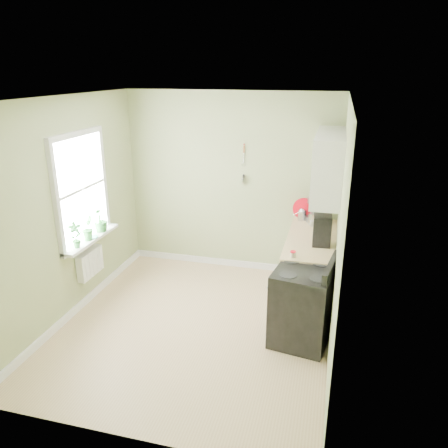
% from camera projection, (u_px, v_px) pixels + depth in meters
% --- Properties ---
extents(floor, '(3.20, 3.60, 0.02)m').
position_uv_depth(floor, '(196.00, 326.00, 5.38)').
color(floor, tan).
rests_on(floor, ground).
extents(ceiling, '(3.20, 3.60, 0.02)m').
position_uv_depth(ceiling, '(190.00, 97.00, 4.46)').
color(ceiling, white).
rests_on(ceiling, wall_back).
extents(wall_back, '(3.20, 0.02, 2.70)m').
position_uv_depth(wall_back, '(231.00, 183.00, 6.57)').
color(wall_back, '#A1AB75').
rests_on(wall_back, floor).
extents(wall_left, '(0.02, 3.60, 2.70)m').
position_uv_depth(wall_left, '(67.00, 211.00, 5.30)').
color(wall_left, '#A1AB75').
rests_on(wall_left, floor).
extents(wall_right, '(0.02, 3.60, 2.70)m').
position_uv_depth(wall_right, '(340.00, 235.00, 4.54)').
color(wall_right, '#A1AB75').
rests_on(wall_right, floor).
extents(base_cabinets, '(0.60, 1.60, 0.87)m').
position_uv_depth(base_cabinets, '(310.00, 270.00, 5.83)').
color(base_cabinets, white).
rests_on(base_cabinets, floor).
extents(countertop, '(0.64, 1.60, 0.04)m').
position_uv_depth(countertop, '(312.00, 239.00, 5.68)').
color(countertop, '#DDBE87').
rests_on(countertop, base_cabinets).
extents(upper_cabinets, '(0.35, 1.40, 0.80)m').
position_uv_depth(upper_cabinets, '(329.00, 165.00, 5.42)').
color(upper_cabinets, white).
rests_on(upper_cabinets, wall_right).
extents(window, '(0.06, 1.14, 1.44)m').
position_uv_depth(window, '(81.00, 189.00, 5.50)').
color(window, white).
rests_on(window, wall_left).
extents(window_sill, '(0.18, 1.14, 0.04)m').
position_uv_depth(window_sill, '(91.00, 239.00, 5.71)').
color(window_sill, white).
rests_on(window_sill, wall_left).
extents(radiator, '(0.12, 0.50, 0.35)m').
position_uv_depth(radiator, '(90.00, 263.00, 5.78)').
color(radiator, white).
rests_on(radiator, wall_left).
extents(wall_utensils, '(0.02, 0.14, 0.58)m').
position_uv_depth(wall_utensils, '(244.00, 171.00, 6.42)').
color(wall_utensils, '#DDBE87').
rests_on(wall_utensils, wall_back).
extents(stove, '(0.74, 0.81, 1.01)m').
position_uv_depth(stove, '(303.00, 304.00, 4.97)').
color(stove, black).
rests_on(stove, floor).
extents(stand_mixer, '(0.29, 0.35, 0.38)m').
position_uv_depth(stand_mixer, '(315.00, 212.00, 6.17)').
color(stand_mixer, '#B2B2B7').
rests_on(stand_mixer, countertop).
extents(kettle, '(0.18, 0.10, 0.18)m').
position_uv_depth(kettle, '(301.00, 214.00, 6.29)').
color(kettle, silver).
rests_on(kettle, countertop).
extents(coffee_maker, '(0.23, 0.25, 0.38)m').
position_uv_depth(coffee_maker, '(322.00, 231.00, 5.38)').
color(coffee_maker, black).
rests_on(coffee_maker, countertop).
extents(red_tray, '(0.32, 0.08, 0.31)m').
position_uv_depth(red_tray, '(304.00, 209.00, 6.32)').
color(red_tray, red).
rests_on(red_tray, countertop).
extents(jar, '(0.07, 0.07, 0.08)m').
position_uv_depth(jar, '(293.00, 254.00, 5.07)').
color(jar, '#C5B59A').
rests_on(jar, countertop).
extents(plant_a, '(0.21, 0.21, 0.33)m').
position_uv_depth(plant_a, '(75.00, 235.00, 5.32)').
color(plant_a, '#27692B').
rests_on(plant_a, window_sill).
extents(plant_b, '(0.19, 0.21, 0.32)m').
position_uv_depth(plant_b, '(88.00, 228.00, 5.58)').
color(plant_b, '#27692B').
rests_on(plant_b, window_sill).
extents(plant_c, '(0.25, 0.25, 0.33)m').
position_uv_depth(plant_c, '(100.00, 220.00, 5.87)').
color(plant_c, '#27692B').
rests_on(plant_c, window_sill).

